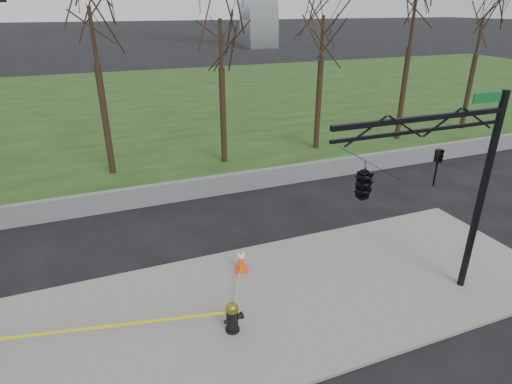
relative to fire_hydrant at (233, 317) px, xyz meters
name	(u,v)px	position (x,y,z in m)	size (l,w,h in m)	color
ground	(270,303)	(1.40, 0.76, -0.53)	(500.00, 500.00, 0.00)	black
sidewalk	(270,302)	(1.40, 0.76, -0.48)	(18.00, 6.00, 0.10)	slate
grass_strip	(137,102)	(1.40, 30.76, -0.50)	(120.00, 40.00, 0.06)	#1F3412
guardrail	(200,188)	(1.40, 8.76, -0.08)	(60.00, 0.30, 0.90)	#59595B
tree_row	(164,83)	(0.91, 12.76, 3.97)	(45.02, 4.00, 8.98)	black
fire_hydrant	(233,317)	(0.00, 0.00, 0.00)	(0.58, 0.38, 0.93)	black
traffic_cone	(241,260)	(1.14, 2.53, -0.04)	(0.49, 0.49, 0.78)	#E5480C
traffic_signal_mast	(390,176)	(3.90, -0.66, 3.62)	(5.10, 2.49, 6.00)	black
caution_tape	(156,313)	(-1.84, 0.81, 0.06)	(7.03, 2.53, 0.47)	yellow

